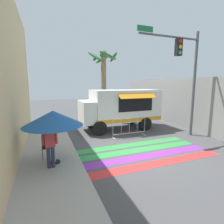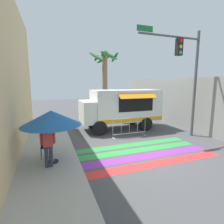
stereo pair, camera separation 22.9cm
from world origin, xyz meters
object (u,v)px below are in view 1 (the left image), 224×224
vendor_person (50,142)px  patio_umbrella (53,118)px  folding_chair (48,144)px  barricade_front (129,127)px  traffic_signal_pole (185,67)px  palm_tree (103,76)px  food_truck (119,106)px

vendor_person → patio_umbrella: bearing=64.4°
folding_chair → barricade_front: barricade_front is taller
traffic_signal_pole → palm_tree: (-3.03, 5.55, -0.36)m
folding_chair → vendor_person: bearing=-104.6°
traffic_signal_pole → barricade_front: bearing=159.3°
vendor_person → traffic_signal_pole: bearing=11.6°
vendor_person → barricade_front: 5.33m
patio_umbrella → palm_tree: size_ratio=0.38×
vendor_person → barricade_front: vendor_person is taller
traffic_signal_pole → palm_tree: bearing=118.6°
folding_chair → vendor_person: 1.11m
traffic_signal_pole → patio_umbrella: traffic_signal_pole is taller
vendor_person → barricade_front: size_ratio=0.78×
food_truck → palm_tree: size_ratio=0.94×
food_truck → patio_umbrella: size_ratio=2.45×
food_truck → folding_chair: (-4.78, -3.56, -0.92)m
folding_chair → barricade_front: size_ratio=0.42×
patio_umbrella → vendor_person: size_ratio=1.31×
food_truck → vendor_person: size_ratio=3.21×
food_truck → traffic_signal_pole: traffic_signal_pole is taller
vendor_person → folding_chair: bearing=93.9°
patio_umbrella → barricade_front: patio_umbrella is taller
barricade_front → palm_tree: palm_tree is taller
food_truck → traffic_signal_pole: bearing=-46.9°
folding_chair → patio_umbrella: bearing=-89.6°
patio_umbrella → folding_chair: 1.40m
folding_chair → palm_tree: size_ratio=0.16×
barricade_front → traffic_signal_pole: bearing=-20.7°
food_truck → palm_tree: palm_tree is taller
palm_tree → folding_chair: bearing=-126.4°
food_truck → folding_chair: 6.03m
food_truck → patio_umbrella: bearing=-137.0°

